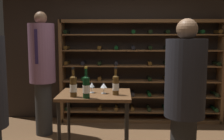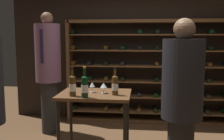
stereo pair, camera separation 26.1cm
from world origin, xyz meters
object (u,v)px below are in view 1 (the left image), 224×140
at_px(wine_glass_stemmed_center, 104,86).
at_px(wine_bottle_black_capsule, 86,87).
at_px(wine_rack, 141,72).
at_px(wine_bottle_amber_reserve, 73,86).
at_px(wine_glass_stemmed_right, 92,85).
at_px(wine_bottle_green_slim, 116,85).
at_px(person_bystander_dark_jacket, 185,96).
at_px(person_bystander_red_print, 42,67).
at_px(tasting_table, 95,102).

bearing_deg(wine_glass_stemmed_center, wine_bottle_black_capsule, -125.37).
height_order(wine_rack, wine_bottle_amber_reserve, wine_rack).
xyz_separation_m(wine_rack, wine_glass_stemmed_right, (-0.78, -1.66, 0.05)).
bearing_deg(wine_bottle_green_slim, wine_glass_stemmed_center, 153.97).
bearing_deg(person_bystander_dark_jacket, wine_bottle_black_capsule, -27.39).
bearing_deg(wine_glass_stemmed_right, wine_bottle_amber_reserve, -128.77).
bearing_deg(wine_bottle_green_slim, person_bystander_dark_jacket, -28.78).
xyz_separation_m(wine_bottle_green_slim, wine_glass_stemmed_right, (-0.32, 0.12, -0.03)).
height_order(wine_bottle_green_slim, wine_glass_stemmed_center, wine_bottle_green_slim).
relative_size(wine_rack, wine_glass_stemmed_right, 22.78).
xyz_separation_m(person_bystander_dark_jacket, wine_bottle_black_capsule, (-1.12, 0.23, 0.05)).
height_order(wine_glass_stemmed_center, wine_glass_stemmed_right, wine_glass_stemmed_right).
height_order(person_bystander_dark_jacket, wine_bottle_black_capsule, person_bystander_dark_jacket).
xyz_separation_m(person_bystander_dark_jacket, wine_bottle_amber_reserve, (-1.28, 0.29, 0.04)).
bearing_deg(person_bystander_dark_jacket, person_bystander_red_print, -51.46).
bearing_deg(wine_rack, wine_glass_stemmed_right, -115.03).
distance_m(wine_bottle_green_slim, wine_bottle_amber_reserve, 0.53).
bearing_deg(wine_bottle_black_capsule, wine_glass_stemmed_center, 54.63).
bearing_deg(wine_bottle_amber_reserve, tasting_table, 41.11).
height_order(wine_bottle_green_slim, wine_bottle_amber_reserve, wine_bottle_amber_reserve).
bearing_deg(person_bystander_red_print, wine_glass_stemmed_right, -49.08).
distance_m(person_bystander_dark_jacket, wine_bottle_black_capsule, 1.14).
bearing_deg(wine_bottle_black_capsule, person_bystander_red_print, 126.46).
relative_size(wine_bottle_green_slim, wine_glass_stemmed_center, 2.63).
distance_m(tasting_table, wine_glass_stemmed_center, 0.25).
height_order(tasting_table, wine_bottle_green_slim, wine_bottle_green_slim).
height_order(tasting_table, person_bystander_red_print, person_bystander_red_print).
height_order(person_bystander_dark_jacket, wine_glass_stemmed_right, person_bystander_dark_jacket).
relative_size(tasting_table, wine_glass_stemmed_right, 6.76).
height_order(person_bystander_red_print, wine_bottle_black_capsule, person_bystander_red_print).
bearing_deg(wine_bottle_green_slim, tasting_table, 162.97).
xyz_separation_m(tasting_table, person_bystander_dark_jacket, (1.04, -0.51, 0.21)).
relative_size(person_bystander_red_print, wine_bottle_green_slim, 5.80).
bearing_deg(wine_bottle_black_capsule, wine_glass_stemmed_right, 84.10).
height_order(tasting_table, person_bystander_dark_jacket, person_bystander_dark_jacket).
distance_m(person_bystander_dark_jacket, wine_bottle_amber_reserve, 1.32).
height_order(wine_rack, person_bystander_dark_jacket, wine_rack).
height_order(wine_rack, wine_glass_stemmed_right, wine_rack).
xyz_separation_m(wine_rack, person_bystander_red_print, (-1.71, -0.75, 0.18)).
relative_size(wine_rack, wine_bottle_green_slim, 8.77).
height_order(tasting_table, wine_glass_stemmed_center, wine_glass_stemmed_center).
distance_m(person_bystander_red_print, wine_glass_stemmed_right, 1.31).
xyz_separation_m(wine_glass_stemmed_center, wine_glass_stemmed_right, (-0.16, 0.04, -0.00)).
height_order(person_bystander_red_print, wine_glass_stemmed_center, person_bystander_red_print).
bearing_deg(wine_bottle_green_slim, wine_rack, 75.58).
bearing_deg(wine_glass_stemmed_right, person_bystander_red_print, 135.78).
bearing_deg(wine_rack, person_bystander_dark_jacket, -82.01).
relative_size(wine_rack, person_bystander_red_print, 1.51).
relative_size(tasting_table, wine_bottle_amber_reserve, 2.58).
bearing_deg(wine_glass_stemmed_center, person_bystander_red_print, 138.97).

